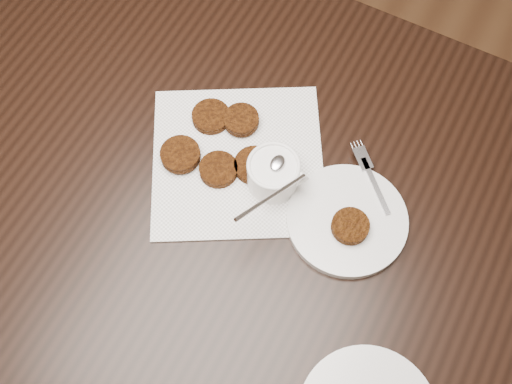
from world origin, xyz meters
TOP-DOWN VIEW (x-y plane):
  - floor at (0.00, 0.00)m, footprint 4.00×4.00m
  - table at (0.02, 0.12)m, footprint 1.51×0.97m
  - napkin at (0.08, 0.17)m, footprint 0.41×0.41m
  - sauce_ramekin at (0.16, 0.16)m, footprint 0.15×0.15m
  - patty_cluster at (0.05, 0.17)m, footprint 0.24×0.24m
  - plate_with_patty at (0.30, 0.15)m, footprint 0.29×0.29m

SIDE VIEW (x-z plane):
  - floor at x=0.00m, z-range 0.00..0.00m
  - table at x=0.02m, z-range 0.00..0.75m
  - napkin at x=0.08m, z-range 0.75..0.75m
  - plate_with_patty at x=0.30m, z-range 0.75..0.78m
  - patty_cluster at x=0.05m, z-range 0.75..0.78m
  - sauce_ramekin at x=0.16m, z-range 0.75..0.88m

